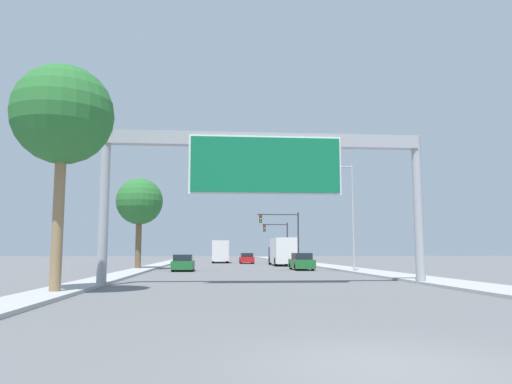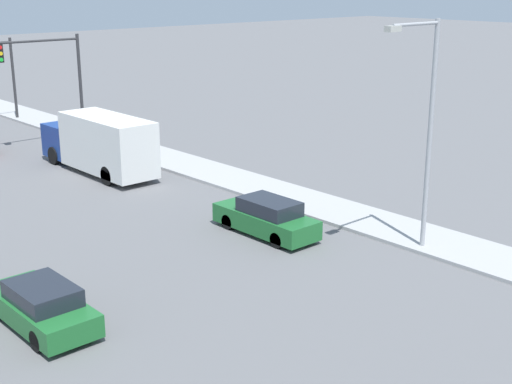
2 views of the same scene
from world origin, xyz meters
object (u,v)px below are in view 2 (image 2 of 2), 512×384
at_px(car_near_left, 41,306).
at_px(street_lamp_right, 425,118).
at_px(car_mid_right, 266,218).
at_px(truck_box_secondary, 100,143).
at_px(traffic_light_near_intersection, 54,71).

height_order(car_near_left, street_lamp_right, street_lamp_right).
bearing_deg(car_mid_right, car_near_left, -172.51).
bearing_deg(street_lamp_right, car_mid_right, 119.43).
distance_m(truck_box_secondary, street_lamp_right, 18.93).
xyz_separation_m(traffic_light_near_intersection, street_lamp_right, (1.44, -26.05, 0.55)).
distance_m(car_near_left, traffic_light_near_intersection, 25.53).
height_order(car_mid_right, street_lamp_right, street_lamp_right).
bearing_deg(truck_box_secondary, car_near_left, -125.98).
height_order(car_mid_right, traffic_light_near_intersection, traffic_light_near_intersection).
relative_size(car_near_left, truck_box_secondary, 0.51).
relative_size(car_mid_right, car_near_left, 1.08).
height_order(truck_box_secondary, street_lamp_right, street_lamp_right).
distance_m(car_mid_right, truck_box_secondary, 13.12).
bearing_deg(street_lamp_right, truck_box_secondary, 99.20).
distance_m(car_mid_right, car_near_left, 10.59).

